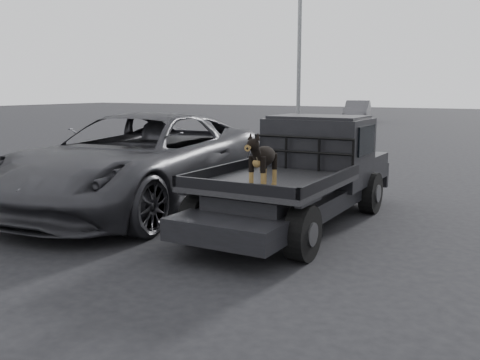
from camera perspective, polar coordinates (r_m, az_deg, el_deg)
The scene contains 7 objects.
ground at distance 7.13m, azimuth 0.71°, elevation -8.90°, with size 120.00×120.00×0.00m, color black.
flatbed_ute at distance 9.01m, azimuth 6.07°, elevation -1.97°, with size 2.00×5.40×0.92m, color black, non-canonical shape.
ute_cab at distance 9.74m, azimuth 8.39°, elevation 4.22°, with size 1.72×1.30×0.88m, color black, non-canonical shape.
headache_rack at distance 9.07m, azimuth 6.65°, elevation 2.81°, with size 1.80×0.08×0.55m, color black, non-canonical shape.
dog at distance 7.42m, azimuth 2.49°, elevation 2.07°, with size 0.32×0.60×0.74m, color black, non-canonical shape.
parked_suv at distance 10.49m, azimuth -10.71°, elevation 2.05°, with size 3.00×6.51×1.81m, color #303035.
distant_car_a at distance 37.79m, azimuth 12.41°, elevation 7.18°, with size 1.55×4.45×1.47m, color #4C4C50.
Camera 1 is at (3.25, -5.93, 2.28)m, focal length 40.00 mm.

